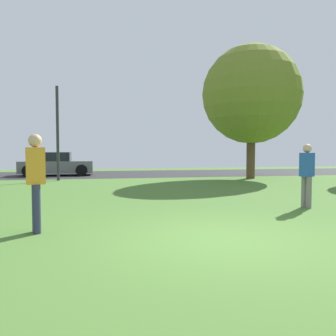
% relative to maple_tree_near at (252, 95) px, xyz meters
% --- Properties ---
extents(ground_plane, '(44.00, 44.00, 0.00)m').
position_rel_maple_tree_near_xyz_m(ground_plane, '(-5.66, -11.52, -4.27)').
color(ground_plane, '#47702D').
extents(road_strip, '(44.00, 6.40, 0.01)m').
position_rel_maple_tree_near_xyz_m(road_strip, '(-5.66, 4.48, -4.26)').
color(road_strip, '#28282B').
rests_on(road_strip, ground_plane).
extents(maple_tree_near, '(4.98, 4.98, 6.77)m').
position_rel_maple_tree_near_xyz_m(maple_tree_near, '(0.00, 0.00, 0.00)').
color(maple_tree_near, brown).
rests_on(maple_tree_near, ground_plane).
extents(person_thrower, '(0.36, 0.30, 1.64)m').
position_rel_maple_tree_near_xyz_m(person_thrower, '(-2.42, -8.86, -3.36)').
color(person_thrower, slate).
rests_on(person_thrower, ground_plane).
extents(person_catcher, '(0.36, 0.30, 1.79)m').
position_rel_maple_tree_near_xyz_m(person_catcher, '(-8.77, -10.40, -3.27)').
color(person_catcher, '#2D334C').
rests_on(person_catcher, ground_plane).
extents(parked_car_grey, '(4.03, 1.97, 1.33)m').
position_rel_maple_tree_near_xyz_m(parked_car_grey, '(-10.04, 4.16, -3.65)').
color(parked_car_grey, slate).
rests_on(parked_car_grey, ground_plane).
extents(street_lamp_post, '(0.14, 0.14, 4.50)m').
position_rel_maple_tree_near_xyz_m(street_lamp_post, '(-9.55, 0.68, -2.02)').
color(street_lamp_post, '#2D2D33').
rests_on(street_lamp_post, ground_plane).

